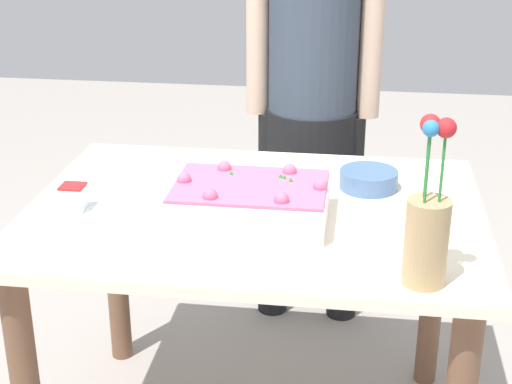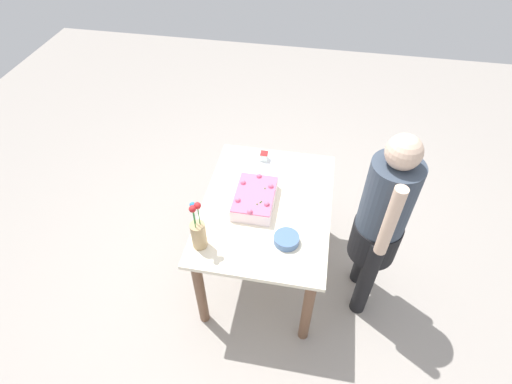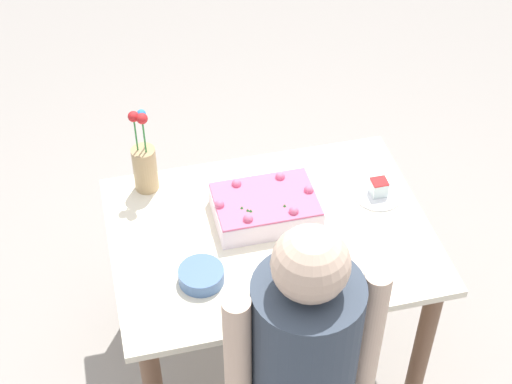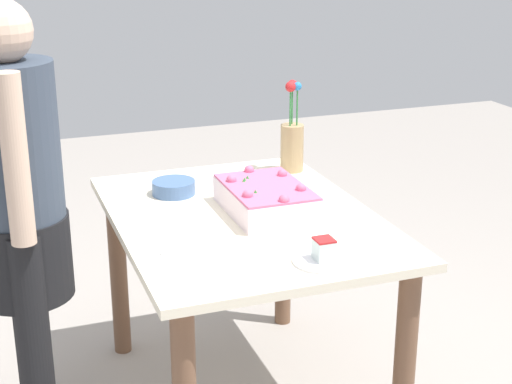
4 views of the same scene
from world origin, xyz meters
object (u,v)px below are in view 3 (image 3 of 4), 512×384
at_px(flower_vase, 145,164).
at_px(fruit_bowl, 201,276).
at_px(sheet_cake, 264,207).
at_px(cake_knife, 346,268).
at_px(serving_plate_with_slice, 378,191).

distance_m(flower_vase, fruit_bowl, 0.54).
relative_size(sheet_cake, cake_knife, 1.62).
xyz_separation_m(cake_knife, flower_vase, (0.62, -0.58, 0.12)).
bearing_deg(serving_plate_with_slice, fruit_bowl, 19.68).
distance_m(serving_plate_with_slice, fruit_bowl, 0.79).
height_order(sheet_cake, flower_vase, flower_vase).
xyz_separation_m(serving_plate_with_slice, cake_knife, (0.24, 0.33, -0.02)).
relative_size(serving_plate_with_slice, cake_knife, 0.79).
xyz_separation_m(serving_plate_with_slice, fruit_bowl, (0.74, 0.27, 0.01)).
relative_size(sheet_cake, serving_plate_with_slice, 2.04).
bearing_deg(sheet_cake, serving_plate_with_slice, -178.47).
bearing_deg(fruit_bowl, sheet_cake, -138.59).
relative_size(cake_knife, flower_vase, 0.64).
height_order(sheet_cake, cake_knife, sheet_cake).
bearing_deg(flower_vase, fruit_bowl, 102.76).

